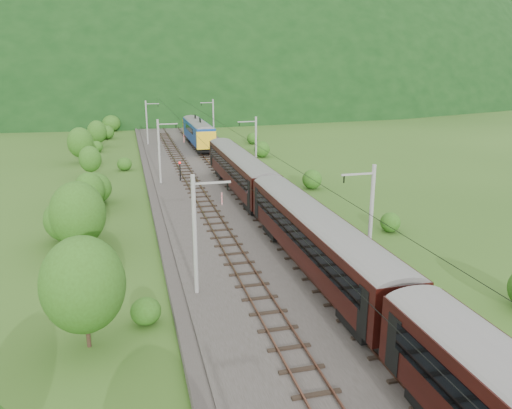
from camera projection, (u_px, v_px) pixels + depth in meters
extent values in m
plane|color=#2A4B17|center=(286.00, 286.00, 34.67)|extent=(600.00, 600.00, 0.00)
cube|color=#38332D|center=(251.00, 237.00, 43.93)|extent=(14.00, 220.00, 0.30)
cube|color=brown|center=(216.00, 236.00, 43.08)|extent=(0.08, 220.00, 0.15)
cube|color=brown|center=(232.00, 235.00, 43.43)|extent=(0.08, 220.00, 0.15)
cube|color=black|center=(224.00, 237.00, 43.29)|extent=(2.40, 220.00, 0.12)
cube|color=brown|center=(269.00, 232.00, 44.25)|extent=(0.08, 220.00, 0.15)
cube|color=brown|center=(285.00, 231.00, 44.60)|extent=(0.08, 220.00, 0.15)
cube|color=black|center=(277.00, 233.00, 44.46)|extent=(2.40, 220.00, 0.12)
cylinder|color=gray|center=(195.00, 235.00, 31.99)|extent=(0.28, 0.28, 8.00)
cube|color=gray|center=(212.00, 183.00, 31.34)|extent=(2.40, 0.12, 0.12)
cylinder|color=black|center=(228.00, 186.00, 31.67)|extent=(0.10, 0.10, 0.50)
cylinder|color=gray|center=(159.00, 152.00, 61.76)|extent=(0.28, 0.28, 8.00)
cube|color=gray|center=(168.00, 124.00, 61.11)|extent=(2.40, 0.12, 0.12)
cylinder|color=black|center=(176.00, 126.00, 61.44)|extent=(0.10, 0.10, 0.50)
cylinder|color=gray|center=(147.00, 123.00, 91.53)|extent=(0.28, 0.28, 8.00)
cube|color=gray|center=(152.00, 104.00, 90.88)|extent=(2.40, 0.12, 0.12)
cylinder|color=black|center=(158.00, 105.00, 91.21)|extent=(0.10, 0.10, 0.50)
cylinder|color=gray|center=(140.00, 108.00, 121.30)|extent=(0.28, 0.28, 8.00)
cube|color=gray|center=(145.00, 93.00, 120.65)|extent=(2.40, 0.12, 0.12)
cylinder|color=black|center=(149.00, 95.00, 120.98)|extent=(0.10, 0.10, 0.50)
cylinder|color=gray|center=(137.00, 99.00, 151.07)|extent=(0.28, 0.28, 8.00)
cube|color=gray|center=(140.00, 87.00, 150.42)|extent=(2.40, 0.12, 0.12)
cylinder|color=black|center=(143.00, 88.00, 150.75)|extent=(0.10, 0.10, 0.50)
cylinder|color=gray|center=(371.00, 221.00, 34.99)|extent=(0.28, 0.28, 8.00)
cube|color=gray|center=(358.00, 174.00, 33.77)|extent=(2.40, 0.12, 0.12)
cylinder|color=black|center=(344.00, 179.00, 33.61)|extent=(0.10, 0.10, 0.50)
cylinder|color=gray|center=(256.00, 148.00, 64.76)|extent=(0.28, 0.28, 8.00)
cube|color=gray|center=(247.00, 122.00, 63.54)|extent=(2.40, 0.12, 0.12)
cylinder|color=black|center=(239.00, 124.00, 63.38)|extent=(0.10, 0.10, 0.50)
cylinder|color=gray|center=(213.00, 121.00, 94.53)|extent=(0.28, 0.28, 8.00)
cube|color=gray|center=(207.00, 103.00, 93.31)|extent=(2.40, 0.12, 0.12)
cylinder|color=black|center=(201.00, 104.00, 93.15)|extent=(0.10, 0.10, 0.50)
cylinder|color=gray|center=(191.00, 107.00, 124.30)|extent=(0.28, 0.28, 8.00)
cube|color=gray|center=(186.00, 93.00, 123.08)|extent=(2.40, 0.12, 0.12)
cylinder|color=black|center=(182.00, 94.00, 122.92)|extent=(0.10, 0.10, 0.50)
cylinder|color=gray|center=(178.00, 98.00, 154.07)|extent=(0.28, 0.28, 8.00)
cube|color=gray|center=(173.00, 87.00, 152.85)|extent=(2.40, 0.12, 0.12)
cylinder|color=black|center=(170.00, 88.00, 152.69)|extent=(0.10, 0.10, 0.50)
cylinder|color=black|center=(223.00, 161.00, 41.44)|extent=(0.03, 198.00, 0.03)
cylinder|color=black|center=(278.00, 158.00, 42.60)|extent=(0.03, 198.00, 0.03)
ellipsoid|color=black|center=(142.00, 90.00, 276.55)|extent=(504.00, 360.00, 244.00)
cube|color=black|center=(451.00, 408.00, 20.91)|extent=(2.34, 3.40, 0.96)
cube|color=black|center=(316.00, 237.00, 35.11)|extent=(3.08, 23.37, 3.19)
cylinder|color=slate|center=(316.00, 218.00, 34.71)|extent=(3.08, 23.25, 3.08)
cube|color=black|center=(295.00, 234.00, 34.62)|extent=(0.05, 20.57, 1.22)
cube|color=black|center=(336.00, 230.00, 35.38)|extent=(0.05, 20.57, 1.22)
cube|color=black|center=(367.00, 320.00, 28.07)|extent=(2.34, 3.40, 0.96)
cube|color=black|center=(281.00, 229.00, 43.29)|extent=(2.34, 3.40, 0.96)
cube|color=black|center=(240.00, 169.00, 57.48)|extent=(3.08, 23.37, 3.19)
cylinder|color=slate|center=(240.00, 157.00, 57.09)|extent=(3.08, 23.25, 3.08)
cube|color=black|center=(226.00, 167.00, 57.00)|extent=(0.05, 20.57, 1.22)
cube|color=black|center=(253.00, 165.00, 57.76)|extent=(0.05, 20.57, 1.22)
cube|color=black|center=(258.00, 205.00, 50.44)|extent=(2.34, 3.40, 0.96)
cube|color=black|center=(226.00, 172.00, 65.66)|extent=(2.34, 3.40, 0.96)
cube|color=navy|center=(198.00, 131.00, 88.75)|extent=(3.08, 19.12, 3.19)
cylinder|color=slate|center=(198.00, 123.00, 88.36)|extent=(3.08, 19.03, 3.08)
cube|color=black|center=(189.00, 130.00, 88.27)|extent=(0.05, 16.83, 1.22)
cube|color=black|center=(207.00, 129.00, 89.03)|extent=(0.05, 16.83, 1.22)
cube|color=black|center=(204.00, 149.00, 83.10)|extent=(2.34, 3.40, 0.96)
cube|color=black|center=(193.00, 138.00, 95.55)|extent=(2.34, 3.40, 0.96)
cube|color=yellow|center=(191.00, 126.00, 97.52)|extent=(3.14, 0.50, 2.87)
cube|color=yellow|center=(206.00, 140.00, 80.10)|extent=(3.14, 0.50, 2.87)
cube|color=black|center=(195.00, 117.00, 90.95)|extent=(0.08, 1.60, 0.96)
cylinder|color=red|center=(222.00, 199.00, 53.27)|extent=(0.14, 0.14, 1.32)
cylinder|color=red|center=(184.00, 138.00, 94.57)|extent=(0.16, 0.16, 1.54)
cylinder|color=black|center=(180.00, 172.00, 63.87)|extent=(0.16, 0.16, 2.29)
sphere|color=red|center=(180.00, 163.00, 63.54)|extent=(0.27, 0.27, 0.27)
ellipsoid|color=#2B5416|center=(146.00, 311.00, 29.50)|extent=(1.82, 1.82, 1.64)
ellipsoid|color=#2B5416|center=(70.00, 219.00, 42.98)|extent=(4.39, 4.39, 3.95)
ellipsoid|color=#2B5416|center=(94.00, 188.00, 54.49)|extent=(3.86, 3.86, 3.48)
ellipsoid|color=#2B5416|center=(124.00, 164.00, 71.50)|extent=(2.10, 2.10, 1.89)
ellipsoid|color=#2B5416|center=(96.00, 147.00, 85.72)|extent=(2.20, 2.20, 1.98)
ellipsoid|color=#2B5416|center=(106.00, 132.00, 100.44)|extent=(3.08, 3.08, 2.77)
ellipsoid|color=#2B5416|center=(111.00, 123.00, 111.86)|extent=(3.99, 3.99, 3.59)
cylinder|color=black|center=(87.00, 318.00, 26.85)|extent=(0.24, 0.24, 3.46)
ellipsoid|color=#2B5416|center=(83.00, 285.00, 26.31)|extent=(4.44, 4.44, 5.33)
cylinder|color=black|center=(80.00, 237.00, 39.56)|extent=(0.24, 0.24, 3.34)
ellipsoid|color=#2B5416|center=(78.00, 214.00, 39.03)|extent=(4.30, 4.30, 5.16)
cylinder|color=black|center=(91.00, 202.00, 51.22)|extent=(0.24, 0.24, 2.33)
ellipsoid|color=#2B5416|center=(89.00, 189.00, 50.85)|extent=(3.00, 3.00, 3.60)
cylinder|color=black|center=(91.00, 168.00, 67.43)|extent=(0.24, 0.24, 2.30)
ellipsoid|color=#2B5416|center=(90.00, 159.00, 67.07)|extent=(2.95, 2.95, 3.54)
cylinder|color=black|center=(81.00, 154.00, 76.45)|extent=(0.24, 0.24, 3.00)
ellipsoid|color=#2B5416|center=(80.00, 142.00, 75.98)|extent=(3.85, 3.85, 4.62)
cylinder|color=black|center=(98.00, 140.00, 90.63)|extent=(0.24, 0.24, 2.67)
ellipsoid|color=#2B5416|center=(97.00, 132.00, 90.21)|extent=(3.43, 3.43, 4.12)
ellipsoid|color=#2B5416|center=(390.00, 223.00, 45.57)|extent=(1.83, 1.83, 1.65)
ellipsoid|color=#2B5416|center=(312.00, 180.00, 61.07)|extent=(2.39, 2.39, 2.15)
ellipsoid|color=#2B5416|center=(262.00, 150.00, 81.41)|extent=(2.61, 2.61, 2.35)
ellipsoid|color=#2B5416|center=(253.00, 139.00, 94.60)|extent=(2.16, 2.16, 1.95)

